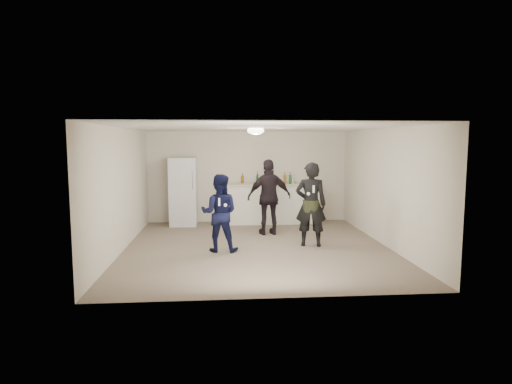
{
  "coord_description": "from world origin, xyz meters",
  "views": [
    {
      "loc": [
        -0.73,
        -8.81,
        2.2
      ],
      "look_at": [
        0.0,
        0.2,
        1.15
      ],
      "focal_mm": 30.0,
      "sensor_mm": 36.0,
      "label": 1
    }
  ],
  "objects": [
    {
      "name": "bottle_cluster",
      "position": [
        0.67,
        2.68,
        1.2
      ],
      "size": [
        1.41,
        0.4,
        0.25
      ],
      "color": "#14481C",
      "rests_on": "counter_top"
    },
    {
      "name": "wall_front",
      "position": [
        0.0,
        -3.0,
        1.25
      ],
      "size": [
        6.0,
        0.0,
        6.0
      ],
      "primitive_type": "plane",
      "rotation": [
        -1.57,
        0.0,
        0.0
      ],
      "color": "beige",
      "rests_on": "floor"
    },
    {
      "name": "remote_woman",
      "position": [
        1.15,
        -0.23,
        1.25
      ],
      "size": [
        0.04,
        0.04,
        0.15
      ],
      "primitive_type": "cube",
      "color": "white",
      "rests_on": "woman"
    },
    {
      "name": "wall_left",
      "position": [
        -2.75,
        0.0,
        1.25
      ],
      "size": [
        0.0,
        6.0,
        6.0
      ],
      "primitive_type": "plane",
      "rotation": [
        1.57,
        0.0,
        1.57
      ],
      "color": "beige",
      "rests_on": "floor"
    },
    {
      "name": "ceiling_dome",
      "position": [
        0.0,
        0.3,
        2.45
      ],
      "size": [
        0.36,
        0.36,
        0.16
      ],
      "primitive_type": "ellipsoid",
      "color": "white",
      "rests_on": "ceiling"
    },
    {
      "name": "woman",
      "position": [
        1.15,
        0.02,
        0.9
      ],
      "size": [
        0.72,
        0.55,
        1.79
      ],
      "primitive_type": "imported",
      "rotation": [
        0.0,
        0.0,
        2.95
      ],
      "color": "black",
      "rests_on": "floor"
    },
    {
      "name": "fridge_handle",
      "position": [
        -1.47,
        2.23,
        1.3
      ],
      "size": [
        0.02,
        0.02,
        0.6
      ],
      "primitive_type": "cylinder",
      "color": "#B4B4B9",
      "rests_on": "fridge"
    },
    {
      "name": "man",
      "position": [
        -0.78,
        -0.27,
        0.79
      ],
      "size": [
        0.84,
        0.7,
        1.57
      ],
      "primitive_type": "imported",
      "rotation": [
        0.0,
        0.0,
        3.0
      ],
      "color": "#0F133F",
      "rests_on": "floor"
    },
    {
      "name": "floor",
      "position": [
        0.0,
        0.0,
        0.0
      ],
      "size": [
        6.0,
        6.0,
        0.0
      ],
      "primitive_type": "plane",
      "color": "#6B5B4C",
      "rests_on": "ground"
    },
    {
      "name": "counter",
      "position": [
        0.59,
        2.67,
        0.53
      ],
      "size": [
        2.6,
        0.56,
        1.05
      ],
      "primitive_type": "cube",
      "color": "silver",
      "rests_on": "floor"
    },
    {
      "name": "nunchuk_woman",
      "position": [
        1.05,
        -0.2,
        1.15
      ],
      "size": [
        0.07,
        0.07,
        0.07
      ],
      "primitive_type": "sphere",
      "color": "white",
      "rests_on": "woman"
    },
    {
      "name": "wall_right",
      "position": [
        2.75,
        0.0,
        1.25
      ],
      "size": [
        0.0,
        6.0,
        6.0
      ],
      "primitive_type": "plane",
      "rotation": [
        1.57,
        0.0,
        -1.57
      ],
      "color": "beige",
      "rests_on": "floor"
    },
    {
      "name": "fridge",
      "position": [
        -1.75,
        2.6,
        0.9
      ],
      "size": [
        0.7,
        0.7,
        1.8
      ],
      "primitive_type": "cube",
      "color": "white",
      "rests_on": "floor"
    },
    {
      "name": "wall_back",
      "position": [
        0.0,
        3.0,
        1.25
      ],
      "size": [
        6.0,
        0.0,
        6.0
      ],
      "primitive_type": "plane",
      "rotation": [
        1.57,
        0.0,
        0.0
      ],
      "color": "beige",
      "rests_on": "floor"
    },
    {
      "name": "nunchuk_man",
      "position": [
        -0.66,
        -0.52,
        0.98
      ],
      "size": [
        0.07,
        0.07,
        0.07
      ],
      "primitive_type": "sphere",
      "color": "white",
      "rests_on": "man"
    },
    {
      "name": "shaker",
      "position": [
        0.19,
        2.71,
        1.18
      ],
      "size": [
        0.08,
        0.08,
        0.17
      ],
      "primitive_type": "cylinder",
      "color": "#B8B8BD",
      "rests_on": "counter_top"
    },
    {
      "name": "remote_man",
      "position": [
        -0.78,
        -0.55,
        1.05
      ],
      "size": [
        0.04,
        0.04,
        0.15
      ],
      "primitive_type": "cube",
      "color": "silver",
      "rests_on": "man"
    },
    {
      "name": "camo_shorts",
      "position": [
        1.15,
        0.02,
        0.85
      ],
      "size": [
        0.34,
        0.34,
        0.28
      ],
      "primitive_type": "cylinder",
      "color": "#2E3A1A",
      "rests_on": "woman"
    },
    {
      "name": "counter_top",
      "position": [
        0.59,
        2.67,
        1.07
      ],
      "size": [
        2.68,
        0.64,
        0.04
      ],
      "primitive_type": "cube",
      "color": "#BEB393",
      "rests_on": "counter"
    },
    {
      "name": "ceiling",
      "position": [
        0.0,
        0.0,
        2.5
      ],
      "size": [
        6.0,
        6.0,
        0.0
      ],
      "primitive_type": "plane",
      "rotation": [
        3.14,
        0.0,
        0.0
      ],
      "color": "silver",
      "rests_on": "wall_back"
    },
    {
      "name": "spectator",
      "position": [
        0.4,
        1.23,
        0.9
      ],
      "size": [
        1.11,
        0.59,
        1.81
      ],
      "primitive_type": "imported",
      "rotation": [
        0.0,
        0.0,
        3.29
      ],
      "color": "black",
      "rests_on": "floor"
    }
  ]
}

